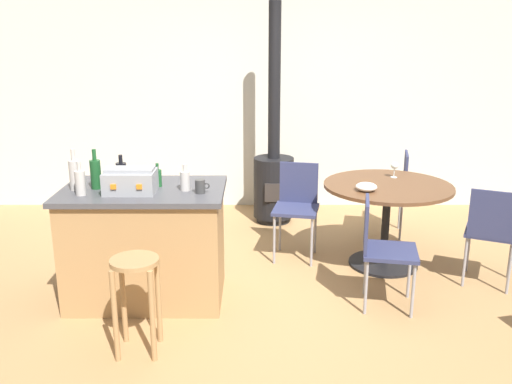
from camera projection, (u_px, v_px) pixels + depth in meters
The scene contains 21 objects.
ground_plane at pixel (277, 293), 4.56m from camera, with size 8.80×8.80×0.00m, color #A37A4C.
back_wall at pixel (270, 94), 6.56m from camera, with size 8.00×0.10×2.70m, color beige.
kitchen_island at pixel (145, 244), 4.38m from camera, with size 1.24×0.79×0.90m.
wooden_stool at pixel (135, 286), 3.61m from camera, with size 0.32×0.32×0.66m.
dining_table at pixel (386, 203), 4.96m from camera, with size 1.13×1.13×0.76m.
folding_chair_near at pixel (380, 245), 4.23m from camera, with size 0.46×0.46×0.85m.
folding_chair_far at pixel (490, 229), 4.57m from camera, with size 0.53×0.53×0.85m.
folding_chair_left at pixel (392, 186), 5.77m from camera, with size 0.47×0.47×0.87m.
folding_chair_right at pixel (296, 203), 5.19m from camera, with size 0.47×0.47×0.88m.
wood_stove at pixel (273, 172), 6.14m from camera, with size 0.44×0.45×2.36m.
toolbox at pixel (129, 181), 4.13m from camera, with size 0.37×0.28×0.19m.
bottle_0 at pixel (157, 178), 4.29m from camera, with size 0.06×0.06×0.18m.
bottle_1 at pixel (95, 174), 4.22m from camera, with size 0.08×0.08×0.30m.
bottle_2 at pixel (184, 180), 4.18m from camera, with size 0.07×0.07×0.20m.
bottle_3 at pixel (79, 182), 4.06m from camera, with size 0.07×0.07×0.25m.
bottle_4 at pixel (120, 173), 4.37m from camera, with size 0.08×0.08×0.23m.
bottle_5 at pixel (74, 174), 4.18m from camera, with size 0.08×0.08×0.31m.
cup_0 at pixel (104, 179), 4.36m from camera, with size 0.11×0.08×0.09m.
cup_1 at pixel (199, 186), 4.12m from camera, with size 0.11×0.07×0.10m.
wine_glass at pixel (394, 166), 5.12m from camera, with size 0.07×0.07×0.14m.
serving_bowl at pixel (365, 187), 4.70m from camera, with size 0.18×0.18×0.07m, color white.
Camera 1 is at (-0.18, -4.15, 2.05)m, focal length 39.31 mm.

